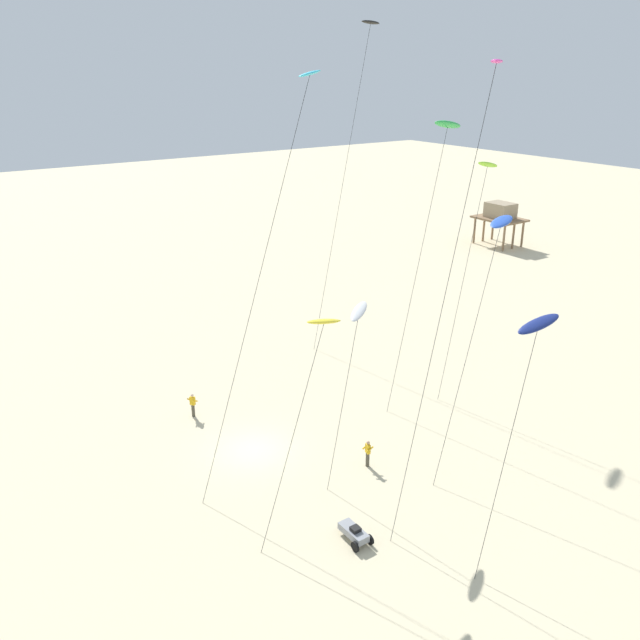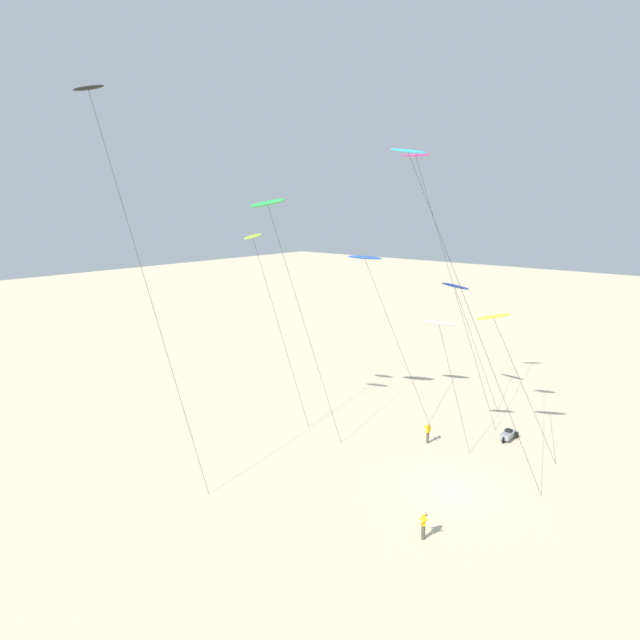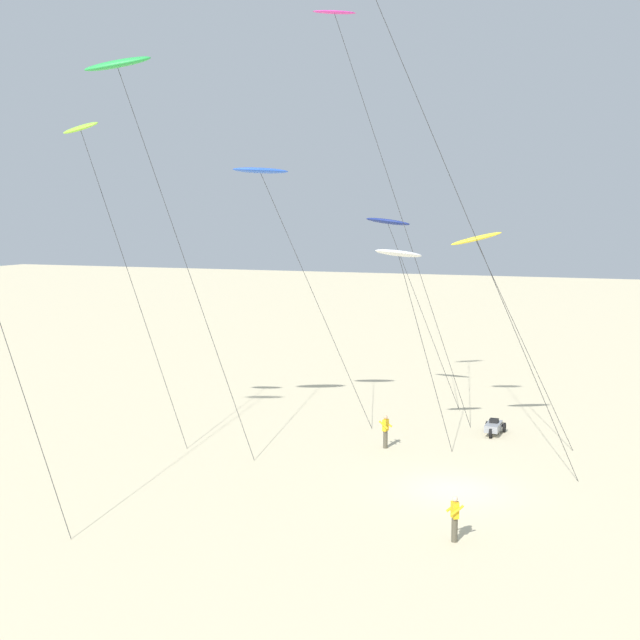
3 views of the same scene
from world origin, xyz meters
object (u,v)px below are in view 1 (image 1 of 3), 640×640
object	(u,v)px
kite_lime	(487,169)
beach_buggy	(354,533)
kite_white	(359,313)
kite_flyer_nearest	(368,453)
kite_green	(447,126)
kite_magenta	(493,77)
kite_blue	(501,223)
kite_flyer_middle	(193,404)
kite_cyan	(307,86)
kite_black	(369,30)
stilt_house	(500,214)
kite_yellow	(323,324)
kite_navy	(538,326)

from	to	relation	value
kite_lime	beach_buggy	size ratio (longest dim) A/B	7.84
kite_white	kite_flyer_nearest	xyz separation A→B (m)	(0.27, 0.68, -8.72)
kite_green	kite_white	distance (m)	15.54
kite_magenta	kite_blue	distance (m)	8.61
kite_white	kite_flyer_nearest	distance (m)	8.76
kite_flyer_middle	kite_flyer_nearest	bearing A→B (deg)	27.88
kite_lime	kite_cyan	xyz separation A→B (m)	(0.01, -14.44, 5.45)
kite_magenta	kite_black	bearing A→B (deg)	155.28
kite_green	kite_white	xyz separation A→B (m)	(5.87, -11.56, -8.56)
kite_flyer_middle	stilt_house	xyz separation A→B (m)	(-19.02, 51.59, 3.22)
kite_magenta	kite_black	size ratio (longest dim) A/B	0.88
kite_yellow	stilt_house	world-z (taller)	kite_yellow
kite_navy	kite_green	bearing A→B (deg)	150.27
kite_flyer_middle	kite_lime	bearing A→B (deg)	72.71
kite_green	kite_black	bearing A→B (deg)	166.65
kite_navy	stilt_house	distance (m)	58.43
kite_magenta	kite_blue	xyz separation A→B (m)	(-1.76, 3.70, -7.57)
stilt_house	kite_flyer_middle	bearing A→B (deg)	-69.76
kite_cyan	kite_flyer_nearest	distance (m)	20.56
kite_lime	kite_white	bearing A→B (deg)	-71.68
kite_flyer_nearest	kite_flyer_middle	bearing A→B (deg)	-152.12
kite_navy	kite_lime	bearing A→B (deg)	140.43
kite_yellow	kite_cyan	world-z (taller)	kite_cyan
stilt_house	kite_black	bearing A→B (deg)	-69.09
kite_black	beach_buggy	xyz separation A→B (m)	(22.58, -18.23, -23.95)
kite_navy	beach_buggy	xyz separation A→B (m)	(-3.91, -7.04, -10.62)
kite_blue	kite_cyan	distance (m)	12.79
kite_cyan	stilt_house	bearing A→B (deg)	118.43
kite_flyer_middle	stilt_house	bearing A→B (deg)	110.24
kite_blue	kite_flyer_nearest	bearing A→B (deg)	-103.35
kite_white	beach_buggy	distance (m)	11.12
kite_green	kite_magenta	bearing A→B (deg)	-36.20
kite_navy	kite_flyer_middle	xyz separation A→B (m)	(-19.69, -8.38, -10.15)
kite_lime	beach_buggy	bearing A→B (deg)	-62.07
kite_lime	kite_yellow	size ratio (longest dim) A/B	1.49
kite_cyan	kite_navy	size ratio (longest dim) A/B	1.89
kite_lime	kite_black	xyz separation A→B (m)	(-12.89, -0.04, 9.02)
kite_lime	kite_green	xyz separation A→B (m)	(-1.10, -2.84, 2.82)
kite_yellow	kite_blue	world-z (taller)	kite_blue
kite_flyer_middle	beach_buggy	bearing A→B (deg)	4.87
kite_flyer_middle	kite_green	bearing A→B (deg)	73.40
kite_blue	beach_buggy	bearing A→B (deg)	-76.60
kite_yellow	kite_green	xyz separation A→B (m)	(-7.49, 14.97, 7.90)
kite_lime	kite_yellow	xyz separation A→B (m)	(6.38, -17.81, -5.08)
stilt_house	beach_buggy	world-z (taller)	stilt_house
kite_lime	kite_magenta	distance (m)	14.41
kite_blue	kite_flyer_nearest	distance (m)	14.99
kite_blue	kite_navy	bearing A→B (deg)	-36.46
kite_green	kite_flyer_middle	size ratio (longest dim) A/B	11.27
kite_blue	stilt_house	xyz separation A→B (m)	(-31.94, 38.20, -9.64)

